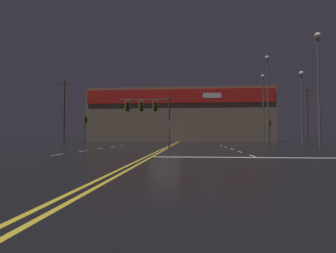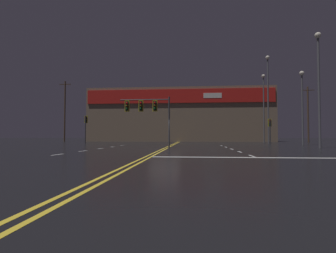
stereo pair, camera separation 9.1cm
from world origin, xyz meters
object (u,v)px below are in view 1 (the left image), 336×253
(traffic_signal_median, at_px, (147,109))
(traffic_signal_corner_northwest, at_px, (85,123))
(traffic_signal_corner_northeast, at_px, (270,126))
(streetlight_near_right, at_px, (302,97))
(streetlight_far_median, at_px, (268,89))
(streetlight_near_left, at_px, (263,100))
(streetlight_far_right, at_px, (318,75))

(traffic_signal_median, relative_size, traffic_signal_corner_northwest, 1.19)
(traffic_signal_corner_northwest, xyz_separation_m, traffic_signal_corner_northeast, (24.29, 0.25, -0.40))
(traffic_signal_median, xyz_separation_m, traffic_signal_corner_northeast, (13.92, 11.86, -1.10))
(traffic_signal_median, xyz_separation_m, traffic_signal_corner_northwest, (-10.37, 11.61, -0.70))
(streetlight_near_right, distance_m, streetlight_far_median, 6.03)
(traffic_signal_median, relative_size, streetlight_near_right, 0.51)
(traffic_signal_corner_northeast, distance_m, streetlight_near_left, 9.67)
(traffic_signal_corner_northwest, relative_size, traffic_signal_corner_northeast, 1.17)
(streetlight_far_right, bearing_deg, traffic_signal_corner_northeast, 98.77)
(traffic_signal_corner_northwest, xyz_separation_m, streetlight_near_right, (27.42, -1.96, 2.90))
(streetlight_far_median, bearing_deg, streetlight_far_right, -86.18)
(streetlight_far_right, bearing_deg, streetlight_near_left, 89.92)
(traffic_signal_corner_northwest, xyz_separation_m, streetlight_far_median, (24.95, 3.19, 4.80))
(streetlight_near_right, xyz_separation_m, streetlight_far_right, (-1.62, -7.60, 0.94))
(traffic_signal_median, height_order, streetlight_near_right, streetlight_near_right)
(streetlight_far_median, bearing_deg, traffic_signal_corner_northeast, -102.66)
(traffic_signal_corner_northeast, bearing_deg, streetlight_far_right, -81.23)
(traffic_signal_median, height_order, streetlight_near_left, streetlight_near_left)
(traffic_signal_corner_northeast, xyz_separation_m, streetlight_far_right, (1.51, -9.81, 4.24))
(traffic_signal_corner_northwest, distance_m, traffic_signal_corner_northeast, 24.29)
(traffic_signal_corner_northwest, xyz_separation_m, streetlight_near_left, (25.82, 8.69, 4.05))
(streetlight_far_right, distance_m, streetlight_far_median, 12.82)
(traffic_signal_corner_northeast, height_order, streetlight_near_right, streetlight_near_right)
(traffic_signal_median, bearing_deg, streetlight_near_right, 29.50)
(streetlight_near_right, bearing_deg, traffic_signal_corner_northwest, 175.90)
(traffic_signal_corner_northeast, xyz_separation_m, streetlight_far_median, (0.66, 2.94, 5.20))
(traffic_signal_corner_northeast, bearing_deg, streetlight_far_median, 77.34)
(streetlight_far_right, bearing_deg, traffic_signal_corner_northwest, 159.67)
(streetlight_near_right, height_order, streetlight_far_median, streetlight_far_median)
(traffic_signal_median, relative_size, streetlight_near_left, 0.41)
(streetlight_far_right, bearing_deg, streetlight_far_median, 93.82)
(streetlight_far_right, bearing_deg, streetlight_near_right, 77.95)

